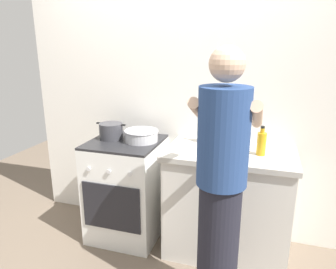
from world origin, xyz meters
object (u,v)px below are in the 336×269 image
object	(u,v)px
utensil_crock	(207,132)
spice_bottle	(231,147)
mixing_bowl	(141,135)
person	(221,189)
pot	(111,131)
stove_range	(127,189)
oil_bottle	(261,143)

from	to	relation	value
utensil_crock	spice_bottle	distance (m)	0.30
mixing_bowl	person	distance (m)	1.02
mixing_bowl	utensil_crock	xyz separation A→B (m)	(0.54, 0.13, 0.04)
pot	person	size ratio (longest dim) A/B	0.16
utensil_crock	mixing_bowl	bearing A→B (deg)	-166.59
stove_range	oil_bottle	size ratio (longest dim) A/B	4.02
pot	stove_range	bearing A→B (deg)	-11.10
oil_bottle	person	bearing A→B (deg)	-109.46
stove_range	person	distance (m)	1.17
stove_range	utensil_crock	xyz separation A→B (m)	(0.68, 0.17, 0.54)
pot	spice_bottle	distance (m)	1.05
stove_range	pot	size ratio (longest dim) A/B	3.30
pot	spice_bottle	size ratio (longest dim) A/B	2.99
stove_range	person	size ratio (longest dim) A/B	0.53
pot	mixing_bowl	distance (m)	0.28
pot	oil_bottle	xyz separation A→B (m)	(1.27, -0.04, 0.02)
pot	mixing_bowl	size ratio (longest dim) A/B	0.93
spice_bottle	oil_bottle	size ratio (longest dim) A/B	0.41
spice_bottle	oil_bottle	world-z (taller)	oil_bottle
person	oil_bottle	bearing A→B (deg)	70.54
utensil_crock	person	bearing A→B (deg)	-73.00
oil_bottle	utensil_crock	bearing A→B (deg)	157.88
spice_bottle	mixing_bowl	bearing A→B (deg)	175.87
oil_bottle	person	distance (m)	0.64
utensil_crock	spice_bottle	world-z (taller)	utensil_crock
pot	mixing_bowl	xyz separation A→B (m)	(0.28, 0.01, -0.02)
mixing_bowl	person	size ratio (longest dim) A/B	0.17
pot	spice_bottle	xyz separation A→B (m)	(1.05, -0.04, -0.03)
mixing_bowl	oil_bottle	xyz separation A→B (m)	(0.99, -0.05, 0.04)
oil_bottle	spice_bottle	bearing A→B (deg)	-179.39
stove_range	utensil_crock	world-z (taller)	utensil_crock
utensil_crock	person	distance (m)	0.82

